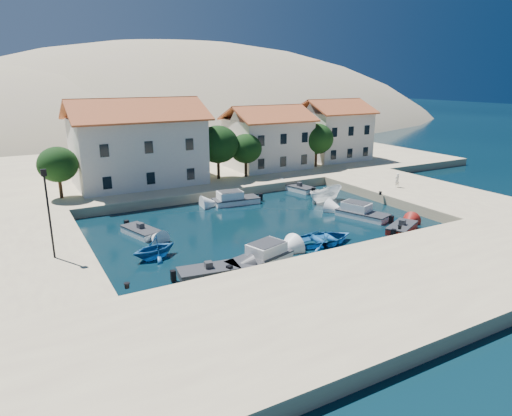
# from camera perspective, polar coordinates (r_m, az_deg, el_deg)

# --- Properties ---
(ground) EXTENTS (400.00, 400.00, 0.00)m
(ground) POSITION_cam_1_polar(r_m,az_deg,el_deg) (33.97, 8.91, -6.71)
(ground) COLOR black
(ground) RESTS_ON ground
(quay_south) EXTENTS (52.00, 12.00, 1.00)m
(quay_south) POSITION_cam_1_polar(r_m,az_deg,el_deg) (29.72, 16.14, -9.58)
(quay_south) COLOR tan
(quay_south) RESTS_ON ground
(quay_east) EXTENTS (11.00, 20.00, 1.00)m
(quay_east) POSITION_cam_1_polar(r_m,az_deg,el_deg) (54.35, 19.64, 1.82)
(quay_east) COLOR tan
(quay_east) RESTS_ON ground
(quay_west) EXTENTS (8.00, 20.00, 1.00)m
(quay_west) POSITION_cam_1_polar(r_m,az_deg,el_deg) (36.68, -26.42, -5.68)
(quay_west) COLOR tan
(quay_west) RESTS_ON ground
(quay_north) EXTENTS (80.00, 36.00, 1.00)m
(quay_north) POSITION_cam_1_polar(r_m,az_deg,el_deg) (67.27, -9.91, 5.14)
(quay_north) COLOR tan
(quay_north) RESTS_ON ground
(hills) EXTENTS (254.00, 176.00, 99.00)m
(hills) POSITION_cam_1_polar(r_m,az_deg,el_deg) (157.72, -13.56, 2.34)
(hills) COLOR tan
(hills) RESTS_ON ground
(building_left) EXTENTS (14.70, 9.45, 9.70)m
(building_left) POSITION_cam_1_polar(r_m,az_deg,el_deg) (54.65, -14.62, 8.13)
(building_left) COLOR silver
(building_left) RESTS_ON quay_north
(building_mid) EXTENTS (10.50, 8.40, 8.30)m
(building_mid) POSITION_cam_1_polar(r_m,az_deg,el_deg) (62.59, 1.47, 8.95)
(building_mid) COLOR silver
(building_mid) RESTS_ON quay_north
(building_right) EXTENTS (9.45, 8.40, 8.80)m
(building_right) POSITION_cam_1_polar(r_m,az_deg,el_deg) (70.17, 9.63, 9.72)
(building_right) COLOR silver
(building_right) RESTS_ON quay_north
(trees) EXTENTS (37.30, 5.30, 6.45)m
(trees) POSITION_cam_1_polar(r_m,az_deg,el_deg) (56.04, -3.33, 7.68)
(trees) COLOR #382314
(trees) RESTS_ON quay_north
(lamppost) EXTENTS (0.35, 0.25, 6.22)m
(lamppost) POSITION_cam_1_polar(r_m,az_deg,el_deg) (33.57, -24.57, 0.29)
(lamppost) COLOR black
(lamppost) RESTS_ON quay_west
(bollards) EXTENTS (29.36, 9.56, 0.30)m
(bollards) POSITION_cam_1_polar(r_m,az_deg,el_deg) (38.03, 8.76, -2.32)
(bollards) COLOR black
(bollards) RESTS_ON ground
(motorboat_grey_sw) EXTENTS (4.33, 2.37, 1.25)m
(motorboat_grey_sw) POSITION_cam_1_polar(r_m,az_deg,el_deg) (31.41, -5.93, -7.97)
(motorboat_grey_sw) COLOR #2F3034
(motorboat_grey_sw) RESTS_ON ground
(cabin_cruiser_south) EXTENTS (5.55, 3.62, 1.60)m
(cabin_cruiser_south) POSITION_cam_1_polar(r_m,az_deg,el_deg) (33.11, 0.48, -6.23)
(cabin_cruiser_south) COLOR white
(cabin_cruiser_south) RESTS_ON ground
(rowboat_south) EXTENTS (5.50, 4.16, 1.07)m
(rowboat_south) POSITION_cam_1_polar(r_m,az_deg,el_deg) (37.63, 8.33, -4.37)
(rowboat_south) COLOR #1C5B9A
(rowboat_south) RESTS_ON ground
(motorboat_red_se) EXTENTS (4.15, 3.17, 1.25)m
(motorboat_red_se) POSITION_cam_1_polar(r_m,az_deg,el_deg) (41.93, 17.76, -2.40)
(motorboat_red_se) COLOR maroon
(motorboat_red_se) RESTS_ON ground
(cabin_cruiser_east) EXTENTS (3.59, 5.36, 1.60)m
(cabin_cruiser_east) POSITION_cam_1_polar(r_m,az_deg,el_deg) (44.80, 13.18, -0.62)
(cabin_cruiser_east) COLOR white
(cabin_cruiser_east) RESTS_ON ground
(boat_east) EXTENTS (4.73, 2.38, 1.75)m
(boat_east) POSITION_cam_1_polar(r_m,az_deg,el_deg) (50.08, 8.68, 0.83)
(boat_east) COLOR white
(boat_east) RESTS_ON ground
(motorboat_white_ne) EXTENTS (2.57, 4.04, 1.25)m
(motorboat_white_ne) POSITION_cam_1_polar(r_m,az_deg,el_deg) (54.13, 5.44, 2.42)
(motorboat_white_ne) COLOR white
(motorboat_white_ne) RESTS_ON ground
(rowboat_west) EXTENTS (4.04, 3.69, 1.81)m
(rowboat_west) POSITION_cam_1_polar(r_m,az_deg,el_deg) (35.22, -12.56, -6.06)
(rowboat_west) COLOR #1C5B9A
(rowboat_west) RESTS_ON ground
(motorboat_white_west) EXTENTS (2.79, 4.23, 1.25)m
(motorboat_white_west) POSITION_cam_1_polar(r_m,az_deg,el_deg) (40.27, -14.19, -2.87)
(motorboat_white_west) COLOR white
(motorboat_white_west) RESTS_ON ground
(cabin_cruiser_north) EXTENTS (5.09, 2.56, 1.60)m
(cabin_cruiser_north) POSITION_cam_1_polar(r_m,az_deg,el_deg) (48.57, -2.51, 1.10)
(cabin_cruiser_north) COLOR white
(cabin_cruiser_north) RESTS_ON ground
(pedestrian) EXTENTS (0.58, 0.38, 1.59)m
(pedestrian) POSITION_cam_1_polar(r_m,az_deg,el_deg) (53.83, 17.23, 3.33)
(pedestrian) COLOR silver
(pedestrian) RESTS_ON quay_east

